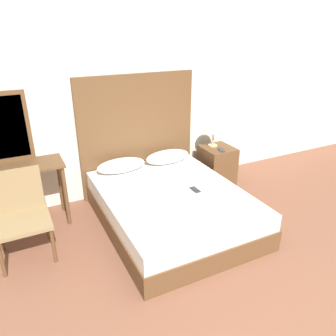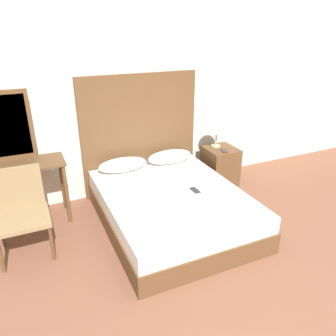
# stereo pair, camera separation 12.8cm
# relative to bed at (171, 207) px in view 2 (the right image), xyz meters

# --- Properties ---
(wall_back) EXTENTS (10.00, 0.06, 2.70)m
(wall_back) POSITION_rel_bed_xyz_m (0.04, 1.07, 1.14)
(wall_back) COLOR silver
(wall_back) RESTS_ON ground_plane
(bed) EXTENTS (1.52, 1.93, 0.42)m
(bed) POSITION_rel_bed_xyz_m (0.00, 0.00, 0.00)
(bed) COLOR brown
(bed) RESTS_ON ground_plane
(headboard) EXTENTS (1.59, 0.05, 1.60)m
(headboard) POSITION_rel_bed_xyz_m (0.00, 0.99, 0.59)
(headboard) COLOR brown
(headboard) RESTS_ON ground_plane
(pillow_left) EXTENTS (0.63, 0.29, 0.17)m
(pillow_left) POSITION_rel_bed_xyz_m (-0.33, 0.77, 0.30)
(pillow_left) COLOR white
(pillow_left) RESTS_ON bed
(pillow_right) EXTENTS (0.63, 0.29, 0.17)m
(pillow_right) POSITION_rel_bed_xyz_m (0.33, 0.77, 0.30)
(pillow_right) COLOR white
(pillow_right) RESTS_ON bed
(phone_on_bed) EXTENTS (0.07, 0.15, 0.01)m
(phone_on_bed) POSITION_rel_bed_xyz_m (0.25, -0.10, 0.22)
(phone_on_bed) COLOR #232328
(phone_on_bed) RESTS_ON bed
(nightstand) EXTENTS (0.42, 0.45, 0.55)m
(nightstand) POSITION_rel_bed_xyz_m (1.09, 0.67, 0.07)
(nightstand) COLOR brown
(nightstand) RESTS_ON ground_plane
(table_lamp) EXTENTS (0.29, 0.29, 0.35)m
(table_lamp) POSITION_rel_bed_xyz_m (1.05, 0.76, 0.62)
(table_lamp) COLOR tan
(table_lamp) RESTS_ON nightstand
(phone_on_nightstand) EXTENTS (0.12, 0.17, 0.01)m
(phone_on_nightstand) POSITION_rel_bed_xyz_m (1.06, 0.56, 0.34)
(phone_on_nightstand) COLOR #232328
(phone_on_nightstand) RESTS_ON nightstand
(vanity_desk) EXTENTS (1.09, 0.43, 0.75)m
(vanity_desk) POSITION_rel_bed_xyz_m (-1.59, 0.70, 0.41)
(vanity_desk) COLOR brown
(vanity_desk) RESTS_ON ground_plane
(vanity_mirror) EXTENTS (0.56, 0.03, 0.78)m
(vanity_mirror) POSITION_rel_bed_xyz_m (-1.59, 0.89, 0.93)
(vanity_mirror) COLOR brown
(vanity_mirror) RESTS_ON vanity_desk
(chair) EXTENTS (0.52, 0.49, 0.87)m
(chair) POSITION_rel_bed_xyz_m (-1.57, 0.21, 0.28)
(chair) COLOR olive
(chair) RESTS_ON ground_plane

